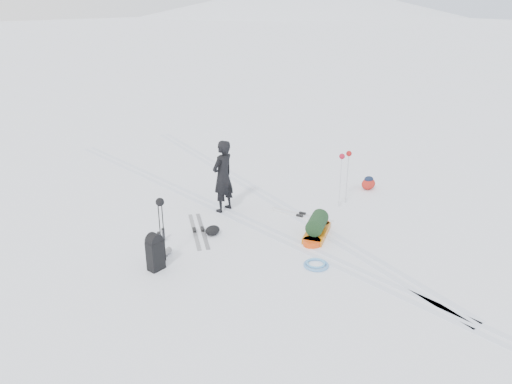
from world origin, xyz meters
TOP-DOWN VIEW (x-y plane):
  - ground at (0.00, 0.00)m, footprint 200.00×200.00m
  - snow_hill_backdrop at (62.69, 84.02)m, footprint 359.50×192.00m
  - ski_tracks at (0.61, 0.88)m, footprint 3.38×17.97m
  - skier at (-0.09, 1.57)m, footprint 0.75×0.59m
  - pulk_sled at (0.71, -0.90)m, footprint 1.35×1.04m
  - expedition_rucksack at (-2.77, 0.12)m, footprint 0.76×0.64m
  - ski_poles_black at (-2.51, 0.30)m, footprint 0.17×0.18m
  - ski_poles_silver at (2.52, -0.07)m, footprint 0.45×0.18m
  - touring_skis_grey at (-1.23, 0.98)m, footprint 1.08×1.81m
  - touring_skis_white at (1.19, 0.10)m, footprint 0.83×1.65m
  - rope_coil at (-0.26, -1.83)m, footprint 0.59×0.59m
  - small_daypack at (3.89, 0.20)m, footprint 0.45×0.34m
  - thermos_pair at (-2.17, 1.03)m, footprint 0.27×0.23m
  - stuff_sack at (-1.09, 0.62)m, footprint 0.43×0.39m

SIDE VIEW (x-z plane):
  - snow_hill_backdrop at x=62.69m, z-range -150.24..12.21m
  - ground at x=0.00m, z-range 0.00..0.00m
  - ski_tracks at x=0.61m, z-range 0.00..0.01m
  - touring_skis_white at x=1.19m, z-range -0.02..0.04m
  - touring_skis_grey at x=-1.23m, z-range -0.02..0.05m
  - rope_coil at x=-0.26m, z-range 0.00..0.06m
  - stuff_sack at x=-1.09m, z-range 0.00..0.22m
  - thermos_pair at x=-2.17m, z-range -0.01..0.30m
  - small_daypack at x=3.89m, z-range -0.01..0.37m
  - pulk_sled at x=0.71m, z-range -0.06..0.46m
  - expedition_rucksack at x=-2.77m, z-range -0.03..0.76m
  - skier at x=-0.09m, z-range 0.00..1.83m
  - ski_poles_black at x=-2.51m, z-range 0.44..1.82m
  - ski_poles_silver at x=2.52m, z-range 0.48..1.89m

